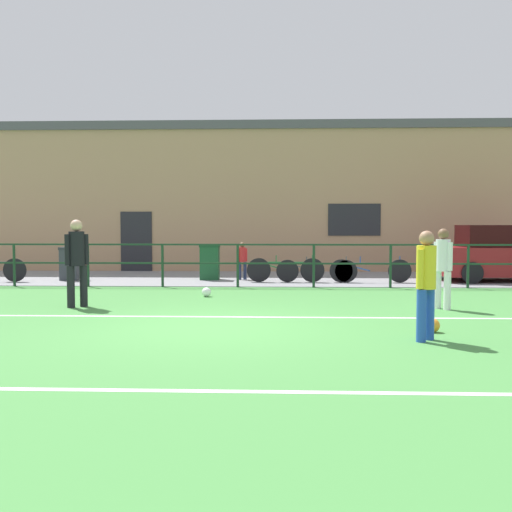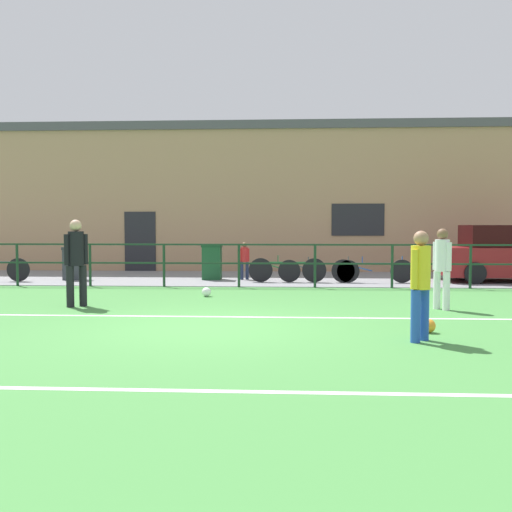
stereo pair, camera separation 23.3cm
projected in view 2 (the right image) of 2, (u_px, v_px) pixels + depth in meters
The scene contains 17 objects.
ground at pixel (208, 328), 9.54m from camera, with size 60.00×44.00×0.04m, color #478C42.
field_line_touchline at pixel (216, 317), 10.56m from camera, with size 36.00×0.11×0.00m, color white.
field_line_hash at pixel (158, 390), 5.89m from camera, with size 36.00×0.11×0.00m, color white.
pavement_strip at pixel (246, 278), 18.01m from camera, with size 48.00×5.00×0.02m, color gray.
perimeter_fence at pixel (239, 259), 15.48m from camera, with size 36.07×0.07×1.15m.
clubhouse_facade at pixel (253, 198), 21.55m from camera, with size 28.00×2.56×5.25m.
player_goalkeeper at pixel (76, 257), 11.81m from camera, with size 0.40×0.34×1.76m.
player_striker at pixel (442, 264), 11.41m from camera, with size 0.29×0.37×1.58m.
player_winger at pixel (420, 279), 8.31m from camera, with size 0.32×0.34×1.58m.
soccer_ball_match at pixel (206, 292), 13.51m from camera, with size 0.21×0.21×0.21m, color white.
soccer_ball_spare at pixel (429, 326), 9.01m from camera, with size 0.21×0.21×0.21m, color orange.
spectator_child at pixel (244, 258), 17.41m from camera, with size 0.29×0.19×1.11m.
bicycle_parked_0 at pixel (372, 271), 16.49m from camera, with size 2.30×0.04×0.75m.
bicycle_parked_1 at pixel (318, 271), 16.57m from camera, with size 2.29×0.04×0.74m.
bicycle_parked_3 at pixel (287, 270), 16.62m from camera, with size 2.20×0.04×0.77m.
trash_bin_0 at pixel (212, 262), 17.43m from camera, with size 0.58×0.49×1.05m.
trash_bin_1 at pixel (73, 263), 17.35m from camera, with size 0.54×0.46×0.97m.
Camera 2 is at (1.31, -9.40, 1.67)m, focal length 41.23 mm.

